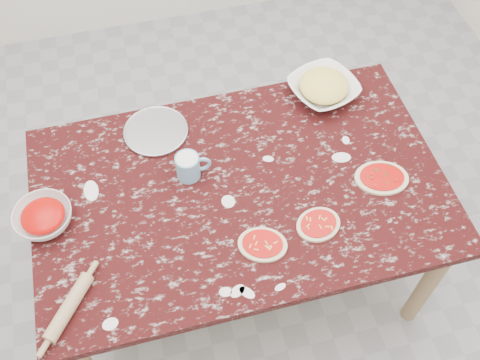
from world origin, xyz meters
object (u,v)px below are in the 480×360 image
at_px(sauce_bowl, 44,218).
at_px(cheese_bowl, 323,89).
at_px(flour_mug, 189,166).
at_px(rolling_pin, 69,307).
at_px(worktable, 240,199).
at_px(pizza_tray, 156,132).

bearing_deg(sauce_bowl, cheese_bowl, 16.34).
height_order(cheese_bowl, flour_mug, flour_mug).
bearing_deg(flour_mug, sauce_bowl, -172.04).
distance_m(sauce_bowl, rolling_pin, 0.37).
bearing_deg(sauce_bowl, flour_mug, 7.96).
height_order(worktable, cheese_bowl, cheese_bowl).
relative_size(worktable, flour_mug, 11.42).
bearing_deg(cheese_bowl, sauce_bowl, -163.66).
bearing_deg(sauce_bowl, pizza_tray, 34.79).
bearing_deg(flour_mug, rolling_pin, -138.39).
relative_size(worktable, rolling_pin, 6.51).
relative_size(cheese_bowl, flour_mug, 2.01).
bearing_deg(pizza_tray, worktable, -52.78).
distance_m(worktable, sauce_bowl, 0.75).
relative_size(flour_mug, rolling_pin, 0.57).
bearing_deg(sauce_bowl, worktable, -2.29).
xyz_separation_m(pizza_tray, rolling_pin, (-0.41, -0.70, 0.02)).
bearing_deg(pizza_tray, cheese_bowl, 2.31).
height_order(pizza_tray, cheese_bowl, cheese_bowl).
distance_m(cheese_bowl, flour_mug, 0.71).
relative_size(cheese_bowl, rolling_pin, 1.15).
height_order(sauce_bowl, cheese_bowl, cheese_bowl).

